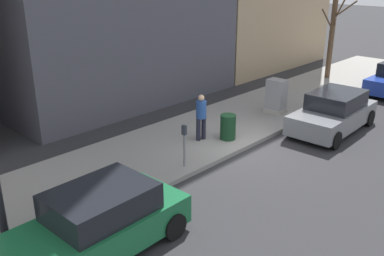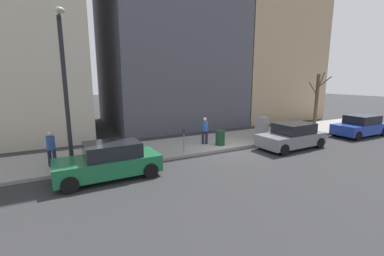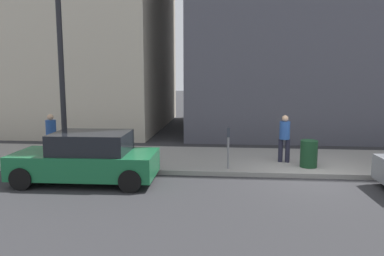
% 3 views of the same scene
% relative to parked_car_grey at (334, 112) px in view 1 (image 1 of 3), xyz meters
% --- Properties ---
extents(ground_plane, '(120.00, 120.00, 0.00)m').
position_rel_parked_car_grey_xyz_m(ground_plane, '(1.26, 3.65, -0.74)').
color(ground_plane, '#2B2B2D').
extents(sidewalk, '(4.00, 36.00, 0.15)m').
position_rel_parked_car_grey_xyz_m(sidewalk, '(3.26, 3.65, -0.66)').
color(sidewalk, gray).
rests_on(sidewalk, ground).
extents(parked_car_grey, '(2.02, 4.25, 1.52)m').
position_rel_parked_car_grey_xyz_m(parked_car_grey, '(0.00, 0.00, 0.00)').
color(parked_car_grey, slate).
rests_on(parked_car_grey, ground).
extents(parked_car_green, '(1.99, 4.24, 1.52)m').
position_rel_parked_car_grey_xyz_m(parked_car_green, '(0.25, 10.58, 0.00)').
color(parked_car_green, '#196038').
rests_on(parked_car_green, ground).
extents(parking_meter, '(0.14, 0.10, 1.35)m').
position_rel_parked_car_grey_xyz_m(parking_meter, '(1.71, 6.38, 0.24)').
color(parking_meter, slate).
rests_on(parking_meter, sidewalk).
extents(utility_box, '(0.83, 0.61, 1.43)m').
position_rel_parked_car_grey_xyz_m(utility_box, '(2.56, 0.03, 0.11)').
color(utility_box, '#A8A399').
rests_on(utility_box, sidewalk).
extents(bare_tree, '(1.61, 1.02, 4.56)m').
position_rel_parked_car_grey_xyz_m(bare_tree, '(3.83, -7.17, 1.73)').
color(bare_tree, brown).
rests_on(bare_tree, sidewalk).
extents(trash_bin, '(0.56, 0.56, 0.90)m').
position_rel_parked_car_grey_xyz_m(trash_bin, '(2.16, 3.71, -0.14)').
color(trash_bin, '#14381E').
rests_on(trash_bin, sidewalk).
extents(pedestrian_near_meter, '(0.36, 0.40, 1.66)m').
position_rel_parked_car_grey_xyz_m(pedestrian_near_meter, '(2.80, 4.42, 0.35)').
color(pedestrian_near_meter, '#1E1E2D').
rests_on(pedestrian_near_meter, sidewalk).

